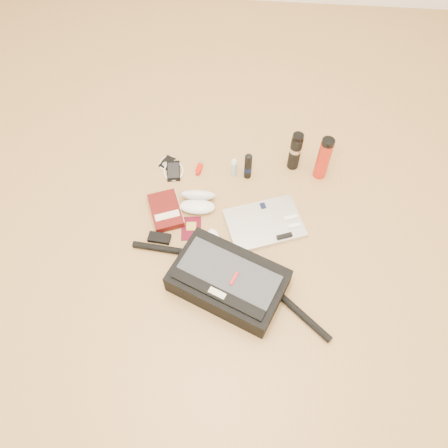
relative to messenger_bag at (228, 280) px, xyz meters
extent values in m
plane|color=#A97E46|center=(-0.03, 0.23, -0.06)|extent=(4.00, 4.00, 0.00)
cube|color=black|center=(0.00, 0.00, 0.00)|extent=(0.55, 0.46, 0.12)
cube|color=#303338|center=(0.00, -0.01, 0.06)|extent=(0.47, 0.36, 0.01)
cube|color=black|center=(-0.04, -0.09, 0.06)|extent=(0.41, 0.21, 0.01)
cube|color=beige|center=(-0.04, -0.09, 0.06)|extent=(0.08, 0.05, 0.02)
cube|color=red|center=(0.03, -0.02, 0.06)|extent=(0.04, 0.06, 0.02)
cylinder|color=black|center=(-0.31, 0.16, -0.05)|extent=(0.30, 0.06, 0.03)
cylinder|color=black|center=(0.33, -0.12, -0.05)|extent=(0.24, 0.22, 0.03)
cube|color=black|center=(-0.34, 0.21, -0.05)|extent=(0.11, 0.06, 0.02)
cube|color=silver|center=(0.15, 0.34, -0.05)|extent=(0.42, 0.35, 0.02)
cube|color=black|center=(0.14, 0.43, -0.04)|extent=(0.04, 0.04, 0.00)
cube|color=white|center=(0.28, 0.37, -0.03)|extent=(0.07, 0.04, 0.01)
cube|color=white|center=(0.29, 0.33, -0.03)|extent=(0.06, 0.04, 0.01)
cube|color=black|center=(0.25, 0.26, -0.03)|extent=(0.08, 0.05, 0.01)
cube|color=#4A0C0A|center=(-0.33, 0.37, -0.04)|extent=(0.21, 0.25, 0.04)
cube|color=#F0E7BE|center=(-0.27, 0.39, -0.04)|extent=(0.08, 0.19, 0.03)
cube|color=beige|center=(-0.32, 0.33, -0.02)|extent=(0.12, 0.08, 0.00)
cube|color=#470513|center=(-0.20, 0.28, -0.06)|extent=(0.11, 0.14, 0.01)
cube|color=gold|center=(-0.20, 0.30, -0.06)|extent=(0.05, 0.05, 0.00)
ellipsoid|color=white|center=(-0.09, 0.23, -0.04)|extent=(0.08, 0.12, 0.03)
ellipsoid|color=white|center=(-0.18, 0.40, -0.04)|extent=(0.18, 0.09, 0.05)
ellipsoid|color=silver|center=(-0.18, 0.45, -0.02)|extent=(0.18, 0.10, 0.10)
ellipsoid|color=black|center=(-0.21, 0.40, -0.03)|extent=(0.05, 0.03, 0.02)
ellipsoid|color=black|center=(-0.15, 0.40, -0.03)|extent=(0.05, 0.03, 0.02)
cylinder|color=black|center=(-0.18, 0.40, -0.03)|extent=(0.03, 0.01, 0.01)
cube|color=black|center=(-0.38, 0.68, -0.06)|extent=(0.09, 0.10, 0.01)
cylinder|color=#B2B2B5|center=(-0.38, 0.66, -0.05)|extent=(0.04, 0.04, 0.00)
torus|color=silver|center=(-0.38, 0.68, -0.06)|extent=(0.10, 0.10, 0.01)
cube|color=black|center=(-0.33, 0.62, -0.06)|extent=(0.09, 0.14, 0.01)
cube|color=black|center=(-0.33, 0.62, -0.05)|extent=(0.08, 0.11, 0.00)
torus|color=white|center=(-0.33, 0.62, -0.05)|extent=(0.12, 0.12, 0.01)
cube|color=red|center=(-0.20, 0.65, -0.05)|extent=(0.03, 0.05, 0.02)
cube|color=red|center=(-0.21, 0.62, -0.05)|extent=(0.02, 0.02, 0.02)
cylinder|color=#9C9C9F|center=(-0.20, 0.68, -0.05)|extent=(0.02, 0.03, 0.02)
cylinder|color=#94B8C6|center=(-0.02, 0.64, -0.02)|extent=(0.03, 0.03, 0.09)
cylinder|color=white|center=(-0.02, 0.64, 0.04)|extent=(0.02, 0.02, 0.02)
cylinder|color=silver|center=(-0.02, 0.64, 0.05)|extent=(0.01, 0.01, 0.01)
cylinder|color=black|center=(0.05, 0.63, 0.02)|extent=(0.05, 0.05, 0.15)
cylinder|color=black|center=(0.05, 0.63, 0.00)|extent=(0.05, 0.05, 0.03)
ellipsoid|color=black|center=(0.05, 0.63, 0.09)|extent=(0.05, 0.05, 0.02)
cylinder|color=black|center=(0.29, 0.72, 0.04)|extent=(0.07, 0.07, 0.21)
cylinder|color=#B6B6B8|center=(0.29, 0.72, 0.07)|extent=(0.07, 0.07, 0.03)
cylinder|color=black|center=(0.29, 0.72, 0.16)|extent=(0.06, 0.06, 0.02)
cylinder|color=red|center=(0.42, 0.67, 0.06)|extent=(0.08, 0.08, 0.23)
cylinder|color=black|center=(0.42, 0.67, 0.18)|extent=(0.07, 0.07, 0.02)
camera|label=1|loc=(0.05, -0.79, 1.73)|focal=35.00mm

